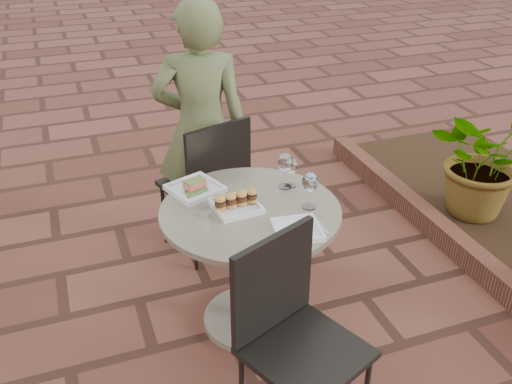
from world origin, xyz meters
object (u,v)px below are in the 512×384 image
object	(u,v)px
cafe_table	(251,250)
plate_tuna	(297,230)
diner	(201,129)
plate_sliders	(236,202)
chair_near	(290,323)
plate_salmon	(195,188)
chair_far	(210,177)

from	to	relation	value
cafe_table	plate_tuna	distance (m)	0.40
diner	plate_tuna	xyz separation A→B (m)	(0.14, -1.16, -0.05)
cafe_table	plate_sliders	distance (m)	0.29
plate_sliders	plate_tuna	size ratio (longest dim) A/B	0.98
plate_sliders	chair_near	bearing A→B (deg)	-88.93
plate_tuna	plate_salmon	bearing A→B (deg)	122.88
plate_salmon	plate_tuna	bearing A→B (deg)	-57.12
chair_near	plate_tuna	world-z (taller)	chair_near
chair_near	diner	world-z (taller)	diner
chair_far	plate_salmon	distance (m)	0.53
chair_far	diner	xyz separation A→B (m)	(0.00, 0.18, 0.25)
plate_salmon	chair_far	bearing A→B (deg)	65.71
chair_near	plate_sliders	size ratio (longest dim) A/B	3.92
chair_near	plate_sliders	distance (m)	0.70
cafe_table	plate_salmon	world-z (taller)	plate_salmon
chair_far	plate_tuna	world-z (taller)	chair_far
diner	plate_tuna	distance (m)	1.17
diner	plate_sliders	xyz separation A→B (m)	(-0.06, -0.86, -0.03)
plate_salmon	plate_sliders	size ratio (longest dim) A/B	1.31
chair_far	chair_near	bearing A→B (deg)	70.95
diner	plate_sliders	size ratio (longest dim) A/B	6.73
chair_near	plate_salmon	distance (m)	0.94
chair_near	diner	bearing A→B (deg)	65.18
plate_sliders	plate_tuna	world-z (taller)	plate_sliders
chair_far	plate_tuna	xyz separation A→B (m)	(0.14, -0.98, 0.19)
cafe_table	plate_salmon	distance (m)	0.43
cafe_table	chair_near	bearing A→B (deg)	-94.58
cafe_table	chair_near	xyz separation A→B (m)	(-0.05, -0.64, 0.07)
chair_far	plate_salmon	world-z (taller)	chair_far
chair_near	plate_sliders	xyz separation A→B (m)	(-0.01, 0.67, 0.21)
diner	plate_salmon	distance (m)	0.66
chair_far	plate_tuna	size ratio (longest dim) A/B	3.86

